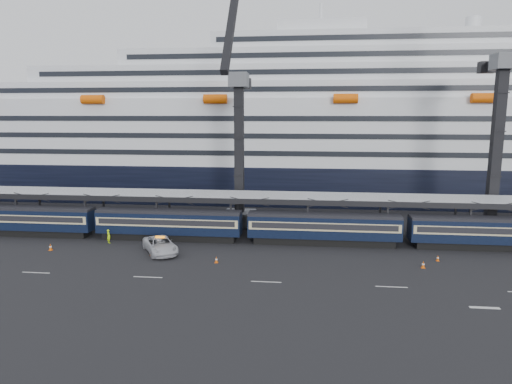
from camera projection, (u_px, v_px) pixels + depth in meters
ground at (404, 273)px, 47.09m from camera, size 260.00×260.00×0.00m
lane_markings at (510, 297)px, 41.08m from camera, size 111.00×4.27×0.02m
train at (350, 228)px, 57.02m from camera, size 133.05×3.00×4.05m
canopy at (384, 199)px, 59.92m from camera, size 130.00×6.25×5.53m
cruise_ship at (354, 134)px, 90.18m from camera, size 214.09×28.84×34.00m
crane_dark_near at (239, 145)px, 65.46m from camera, size 4.50×17.75×35.08m
crane_dark_mid at (498, 136)px, 60.44m from camera, size 4.50×18.24×39.64m
pickup_truck at (160, 245)px, 53.96m from camera, size 6.11×7.28×1.85m
worker at (109, 236)px, 58.10m from camera, size 0.76×0.74×1.76m
traffic_cone_a at (51, 247)px, 55.01m from camera, size 0.42×0.42×0.84m
traffic_cone_b at (151, 252)px, 53.14m from camera, size 0.35×0.35×0.71m
traffic_cone_c at (216, 260)px, 50.41m from camera, size 0.36×0.36×0.73m
traffic_cone_d at (423, 264)px, 48.67m from camera, size 0.40×0.40×0.81m
traffic_cone_e at (438, 258)px, 51.02m from camera, size 0.35×0.35×0.69m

